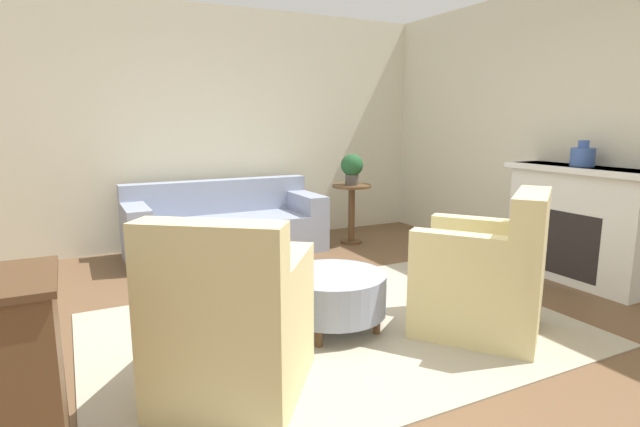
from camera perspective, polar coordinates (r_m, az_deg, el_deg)
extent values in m
plane|color=brown|center=(3.69, 1.85, -13.15)|extent=(16.00, 16.00, 0.00)
cube|color=beige|center=(6.21, -11.88, 9.58)|extent=(9.95, 0.12, 2.80)
cube|color=beige|center=(5.31, 29.49, 8.31)|extent=(0.12, 9.42, 2.80)
cube|color=#B2A893|center=(3.69, 1.85, -13.08)|extent=(3.39, 2.34, 0.01)
cube|color=#8E99B2|center=(5.71, -10.59, -2.49)|extent=(2.16, 0.87, 0.42)
cube|color=#8E99B2|center=(5.96, -11.64, 1.94)|extent=(2.16, 0.20, 0.39)
cube|color=#8E99B2|center=(5.45, -20.37, -0.23)|extent=(0.24, 0.83, 0.21)
cube|color=#8E99B2|center=(5.97, -1.76, 1.33)|extent=(0.24, 0.83, 0.21)
cube|color=brown|center=(5.38, -9.30, -5.24)|extent=(1.95, 0.05, 0.06)
cube|color=beige|center=(2.89, -9.65, -15.31)|extent=(1.08, 1.09, 0.44)
cube|color=beige|center=(2.43, -12.42, -7.58)|extent=(0.71, 0.60, 0.57)
cube|color=beige|center=(2.68, -3.71, -8.50)|extent=(0.58, 0.71, 0.31)
cube|color=beige|center=(2.87, -15.40, -7.57)|extent=(0.58, 0.71, 0.31)
cube|color=brown|center=(3.30, -7.31, -15.52)|extent=(0.56, 0.43, 0.06)
cube|color=beige|center=(3.76, 17.54, -9.39)|extent=(1.08, 1.09, 0.44)
cube|color=beige|center=(3.60, 22.86, -2.26)|extent=(0.71, 0.60, 0.57)
cube|color=beige|center=(3.94, 18.25, -2.79)|extent=(0.58, 0.71, 0.31)
cube|color=beige|center=(3.38, 16.75, -4.93)|extent=(0.58, 0.71, 0.31)
cube|color=brown|center=(3.90, 11.77, -11.40)|extent=(0.56, 0.43, 0.06)
cylinder|color=#8E99B2|center=(3.61, 1.49, -9.06)|extent=(0.76, 0.76, 0.29)
cylinder|color=brown|center=(3.40, -0.13, -14.02)|extent=(0.05, 0.05, 0.12)
cylinder|color=brown|center=(3.61, 6.50, -12.56)|extent=(0.05, 0.05, 0.12)
cylinder|color=brown|center=(3.78, -3.32, -11.43)|extent=(0.05, 0.05, 0.12)
cylinder|color=brown|center=(3.97, 2.82, -10.31)|extent=(0.05, 0.05, 0.12)
cylinder|color=brown|center=(6.04, 3.65, 3.15)|extent=(0.47, 0.47, 0.03)
cylinder|color=brown|center=(6.10, 3.61, -0.21)|extent=(0.08, 0.08, 0.69)
cylinder|color=brown|center=(6.17, 3.57, -3.22)|extent=(0.26, 0.26, 0.03)
cube|color=white|center=(5.18, 27.35, -1.14)|extent=(0.36, 1.28, 1.08)
cube|color=#282323|center=(5.08, 26.07, -3.12)|extent=(0.02, 0.71, 0.59)
cube|color=white|center=(5.10, 27.71, 4.51)|extent=(0.44, 1.38, 0.05)
cylinder|color=#38569E|center=(5.09, 27.81, 5.73)|extent=(0.21, 0.21, 0.17)
cylinder|color=#38569E|center=(5.08, 27.92, 7.03)|extent=(0.09, 0.09, 0.07)
cylinder|color=#4C4742|center=(6.03, 3.66, 3.88)|extent=(0.16, 0.16, 0.13)
sphere|color=#23562D|center=(6.01, 3.68, 5.56)|extent=(0.27, 0.27, 0.27)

